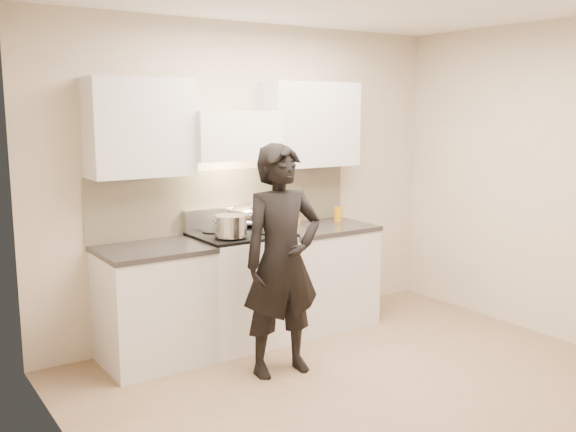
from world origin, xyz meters
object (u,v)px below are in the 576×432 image
at_px(stove, 241,287).
at_px(counter_right, 320,275).
at_px(wok, 250,214).
at_px(utensil_crock, 275,215).
at_px(person, 282,261).

distance_m(stove, counter_right, 0.83).
bearing_deg(wok, utensil_crock, 17.06).
bearing_deg(counter_right, person, -140.82).
distance_m(counter_right, utensil_crock, 0.69).
bearing_deg(stove, wok, 38.38).
bearing_deg(person, stove, 90.77).
xyz_separation_m(counter_right, wok, (-0.65, 0.14, 0.60)).
xyz_separation_m(wok, utensil_crock, (0.32, 0.10, -0.05)).
bearing_deg(counter_right, utensil_crock, 143.09).
height_order(utensil_crock, person, person).
distance_m(wok, utensil_crock, 0.34).
height_order(counter_right, utensil_crock, utensil_crock).
distance_m(stove, person, 0.83).
bearing_deg(utensil_crock, stove, -154.27).
distance_m(stove, wok, 0.63).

